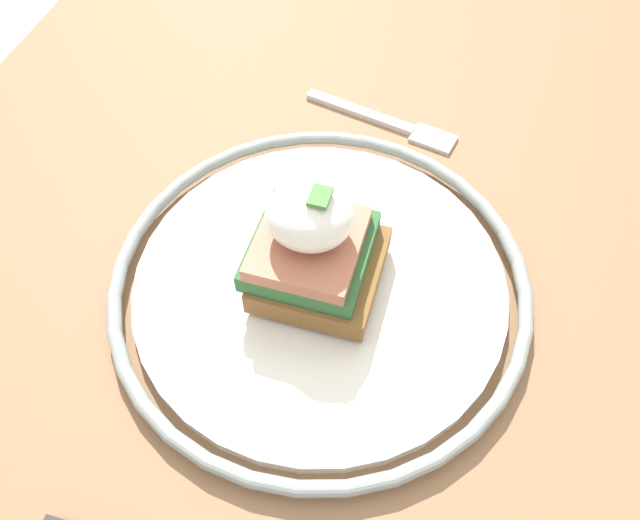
{
  "coord_description": "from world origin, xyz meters",
  "views": [
    {
      "loc": [
        0.26,
        0.07,
        1.12
      ],
      "look_at": [
        0.04,
        0.01,
        0.78
      ],
      "focal_mm": 35.0,
      "sensor_mm": 36.0,
      "label": 1
    }
  ],
  "objects": [
    {
      "name": "ground_plane",
      "position": [
        0.0,
        0.0,
        0.0
      ],
      "size": [
        6.0,
        6.0,
        0.0
      ],
      "primitive_type": "plane",
      "color": "#B2ADA3"
    },
    {
      "name": "plate",
      "position": [
        0.04,
        0.01,
        0.75
      ],
      "size": [
        0.29,
        0.29,
        0.02
      ],
      "color": "silver",
      "rests_on": "dining_table"
    },
    {
      "name": "sandwich",
      "position": [
        0.04,
        0.0,
        0.79
      ],
      "size": [
        0.08,
        0.08,
        0.08
      ],
      "color": "brown",
      "rests_on": "plate"
    },
    {
      "name": "dining_table",
      "position": [
        0.0,
        0.0,
        0.6
      ],
      "size": [
        0.84,
        0.7,
        0.75
      ],
      "color": "#846042",
      "rests_on": "ground_plane"
    },
    {
      "name": "fork",
      "position": [
        -0.14,
        0.02,
        0.75
      ],
      "size": [
        0.04,
        0.14,
        0.0
      ],
      "color": "silver",
      "rests_on": "dining_table"
    }
  ]
}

